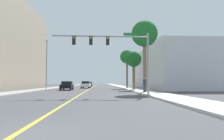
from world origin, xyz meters
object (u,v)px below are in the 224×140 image
object	(u,v)px
palm_mid	(134,60)
pedestrian	(145,85)
traffic_signal_mast	(116,48)
car_white	(86,85)
palm_far	(127,57)
palm_near	(144,35)
car_black	(67,86)
street_lamp	(47,62)
car_green	(89,84)

from	to	relation	value
palm_mid	pedestrian	distance (m)	9.36
traffic_signal_mast	car_white	xyz separation A→B (m)	(-4.65, 23.37, -3.97)
palm_far	pedestrian	size ratio (longest dim) A/B	4.52
palm_far	palm_mid	bearing A→B (deg)	-89.89
palm_near	car_white	world-z (taller)	palm_near
palm_far	car_black	bearing A→B (deg)	-148.84
traffic_signal_mast	palm_near	xyz separation A→B (m)	(3.96, 4.41, 2.47)
palm_mid	palm_far	size ratio (longest dim) A/B	0.80
traffic_signal_mast	pedestrian	xyz separation A→B (m)	(3.75, 3.72, -3.73)
street_lamp	pedestrian	size ratio (longest dim) A/B	4.82
palm_mid	pedestrian	xyz separation A→B (m)	(-0.19, -8.48, -3.96)
palm_near	palm_mid	world-z (taller)	palm_near
palm_mid	car_black	bearing A→B (deg)	173.98
car_black	car_white	bearing A→B (deg)	74.54
traffic_signal_mast	street_lamp	bearing A→B (deg)	127.45
car_white	pedestrian	world-z (taller)	pedestrian
palm_near	pedestrian	bearing A→B (deg)	-106.69
palm_mid	traffic_signal_mast	bearing A→B (deg)	-107.92
palm_near	car_black	world-z (taller)	palm_near
car_green	palm_mid	bearing A→B (deg)	-73.50
traffic_signal_mast	car_black	bearing A→B (deg)	117.79
palm_far	pedestrian	world-z (taller)	palm_far
palm_mid	palm_near	bearing A→B (deg)	-89.91
traffic_signal_mast	car_green	xyz separation A→B (m)	(-4.87, 38.87, -4.02)
palm_near	car_green	world-z (taller)	palm_near
traffic_signal_mast	car_black	xyz separation A→B (m)	(-7.04, 13.36, -4.00)
car_black	pedestrian	size ratio (longest dim) A/B	2.48
traffic_signal_mast	car_green	size ratio (longest dim) A/B	2.29
street_lamp	palm_mid	size ratio (longest dim) A/B	1.33
traffic_signal_mast	palm_mid	size ratio (longest dim) A/B	1.54
street_lamp	palm_near	distance (m)	17.51
palm_mid	palm_far	world-z (taller)	palm_far
pedestrian	palm_far	bearing A→B (deg)	-55.43
car_green	car_black	xyz separation A→B (m)	(-2.18, -25.51, 0.03)
palm_near	car_black	distance (m)	15.59
car_green	pedestrian	size ratio (longest dim) A/B	2.43
traffic_signal_mast	car_white	bearing A→B (deg)	101.25
traffic_signal_mast	palm_mid	bearing A→B (deg)	72.08
palm_mid	palm_far	bearing A→B (deg)	90.11
palm_near	car_black	bearing A→B (deg)	140.85
palm_mid	car_white	size ratio (longest dim) A/B	1.37
palm_mid	car_green	bearing A→B (deg)	108.28
traffic_signal_mast	palm_far	xyz separation A→B (m)	(3.93, 20.00, 1.66)
street_lamp	car_white	size ratio (longest dim) A/B	1.82
car_green	car_black	distance (m)	25.60
palm_near	street_lamp	bearing A→B (deg)	147.07
car_green	pedestrian	bearing A→B (deg)	-78.01
street_lamp	car_black	size ratio (longest dim) A/B	1.95
street_lamp	palm_near	xyz separation A→B (m)	(14.55, -9.43, 2.48)
street_lamp	traffic_signal_mast	bearing A→B (deg)	-52.55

